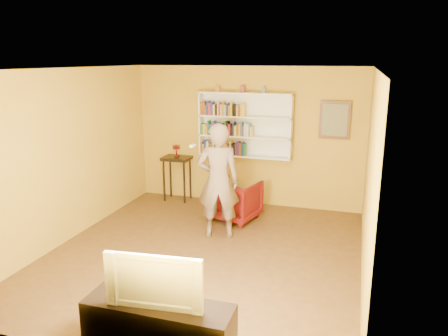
{
  "coord_description": "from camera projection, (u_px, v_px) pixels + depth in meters",
  "views": [
    {
      "loc": [
        2.07,
        -5.66,
        2.84
      ],
      "look_at": [
        0.08,
        0.75,
        1.14
      ],
      "focal_mm": 35.0,
      "sensor_mm": 36.0,
      "label": 1
    }
  ],
  "objects": [
    {
      "name": "room_shell",
      "position": [
        203.0,
        188.0,
        6.29
      ],
      "size": [
        5.3,
        5.8,
        2.88
      ],
      "color": "#4D3419",
      "rests_on": "ground"
    },
    {
      "name": "bookshelf",
      "position": [
        246.0,
        125.0,
        8.37
      ],
      "size": [
        1.8,
        0.29,
        1.23
      ],
      "color": "white",
      "rests_on": "room_shell"
    },
    {
      "name": "books_row_lower",
      "position": [
        224.0,
        148.0,
        8.5
      ],
      "size": [
        0.89,
        0.19,
        0.27
      ],
      "color": "brown",
      "rests_on": "bookshelf"
    },
    {
      "name": "books_row_middle",
      "position": [
        227.0,
        129.0,
        8.4
      ],
      "size": [
        1.03,
        0.19,
        0.27
      ],
      "color": "#186F2A",
      "rests_on": "bookshelf"
    },
    {
      "name": "books_row_upper",
      "position": [
        223.0,
        109.0,
        8.33
      ],
      "size": [
        0.87,
        0.19,
        0.26
      ],
      "color": "brown",
      "rests_on": "bookshelf"
    },
    {
      "name": "ornament_left",
      "position": [
        218.0,
        89.0,
        8.31
      ],
      "size": [
        0.07,
        0.07,
        0.1
      ],
      "primitive_type": "cube",
      "color": "#B67334",
      "rests_on": "bookshelf"
    },
    {
      "name": "ornament_centre",
      "position": [
        243.0,
        89.0,
        8.17
      ],
      "size": [
        0.08,
        0.08,
        0.11
      ],
      "primitive_type": "cube",
      "color": "brown",
      "rests_on": "bookshelf"
    },
    {
      "name": "ornament_right",
      "position": [
        263.0,
        90.0,
        8.06
      ],
      "size": [
        0.08,
        0.08,
        0.1
      ],
      "primitive_type": "cube",
      "color": "slate",
      "rests_on": "bookshelf"
    },
    {
      "name": "framed_painting",
      "position": [
        335.0,
        120.0,
        7.91
      ],
      "size": [
        0.55,
        0.05,
        0.7
      ],
      "color": "#4F3116",
      "rests_on": "room_shell"
    },
    {
      "name": "console_table",
      "position": [
        177.0,
        164.0,
        8.84
      ],
      "size": [
        0.55,
        0.42,
        0.9
      ],
      "color": "black",
      "rests_on": "ground"
    },
    {
      "name": "ruby_lustre",
      "position": [
        176.0,
        148.0,
        8.75
      ],
      "size": [
        0.15,
        0.15,
        0.24
      ],
      "color": "maroon",
      "rests_on": "console_table"
    },
    {
      "name": "armchair",
      "position": [
        235.0,
        200.0,
        7.83
      ],
      "size": [
        0.93,
        0.95,
        0.72
      ],
      "primitive_type": "imported",
      "rotation": [
        0.0,
        0.0,
        2.9
      ],
      "color": "#4A0509",
      "rests_on": "ground"
    },
    {
      "name": "person",
      "position": [
        218.0,
        181.0,
        6.95
      ],
      "size": [
        0.77,
        0.61,
        1.87
      ],
      "primitive_type": "imported",
      "rotation": [
        0.0,
        0.0,
        3.4
      ],
      "color": "#6E5C51",
      "rests_on": "ground"
    },
    {
      "name": "game_remote",
      "position": [
        193.0,
        146.0,
        6.64
      ],
      "size": [
        0.04,
        0.15,
        0.04
      ],
      "primitive_type": "cube",
      "color": "white",
      "rests_on": "person"
    },
    {
      "name": "tv_cabinet",
      "position": [
        159.0,
        328.0,
        4.29
      ],
      "size": [
        1.49,
        0.45,
        0.53
      ],
      "primitive_type": "cube",
      "color": "black",
      "rests_on": "ground"
    },
    {
      "name": "television",
      "position": [
        157.0,
        278.0,
        4.16
      ],
      "size": [
        0.96,
        0.22,
        0.55
      ],
      "primitive_type": "imported",
      "rotation": [
        0.0,
        0.0,
        0.1
      ],
      "color": "black",
      "rests_on": "tv_cabinet"
    }
  ]
}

